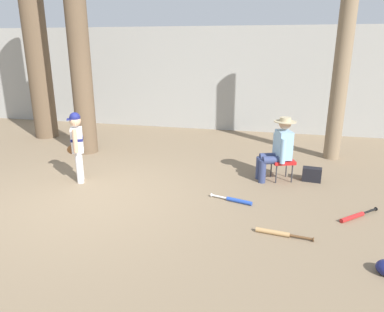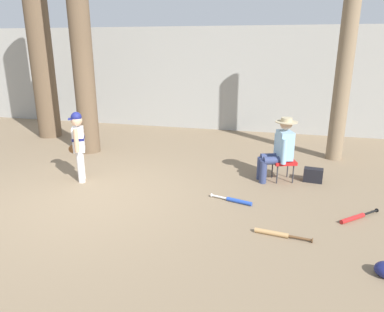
{
  "view_description": "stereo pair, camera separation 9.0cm",
  "coord_description": "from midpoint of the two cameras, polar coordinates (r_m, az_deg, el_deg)",
  "views": [
    {
      "loc": [
        2.89,
        -4.86,
        2.46
      ],
      "look_at": [
        1.63,
        0.45,
        0.75
      ],
      "focal_mm": 33.48,
      "sensor_mm": 36.0,
      "label": 1
    },
    {
      "loc": [
        2.97,
        -4.84,
        2.46
      ],
      "look_at": [
        1.63,
        0.45,
        0.75
      ],
      "focal_mm": 33.48,
      "sensor_mm": 36.0,
      "label": 2
    }
  ],
  "objects": [
    {
      "name": "ground_plane",
      "position": [
        6.18,
        -15.54,
        -6.74
      ],
      "size": [
        60.0,
        60.0,
        0.0
      ],
      "primitive_type": "plane",
      "color": "#7F6B51"
    },
    {
      "name": "young_ballplayer",
      "position": [
        6.86,
        -17.33,
        2.12
      ],
      "size": [
        0.49,
        0.53,
        1.31
      ],
      "color": "white",
      "rests_on": "ground"
    },
    {
      "name": "concrete_back_wall",
      "position": [
        11.02,
        -1.22,
        12.26
      ],
      "size": [
        18.0,
        0.36,
        2.95
      ],
      "primitive_type": "cube",
      "color": "#9E9E99",
      "rests_on": "ground"
    },
    {
      "name": "bat_wood_tan",
      "position": [
        5.04,
        13.74,
        -11.93
      ],
      "size": [
        0.76,
        0.16,
        0.07
      ],
      "color": "tan",
      "rests_on": "ground"
    },
    {
      "name": "handbag_beside_stool",
      "position": [
        7.05,
        19.09,
        -2.9
      ],
      "size": [
        0.36,
        0.22,
        0.26
      ],
      "primitive_type": "cube",
      "rotation": [
        0.0,
        0.0,
        -0.11
      ],
      "color": "black",
      "rests_on": "ground"
    },
    {
      "name": "bat_blue_youth",
      "position": [
        5.89,
        7.44,
        -7.07
      ],
      "size": [
        0.71,
        0.25,
        0.07
      ],
      "color": "#2347AD",
      "rests_on": "ground"
    },
    {
      "name": "tree_far_left",
      "position": [
        10.52,
        -22.55,
        13.6
      ],
      "size": [
        0.97,
        0.97,
        4.95
      ],
      "color": "brown",
      "rests_on": "ground"
    },
    {
      "name": "bat_red_barrel",
      "position": [
        5.85,
        25.0,
        -8.86
      ],
      "size": [
        0.63,
        0.59,
        0.07
      ],
      "color": "red",
      "rests_on": "ground"
    },
    {
      "name": "tree_behind_spectator",
      "position": [
        8.33,
        23.36,
        12.47
      ],
      "size": [
        0.49,
        0.49,
        4.38
      ],
      "color": "#7F6B51",
      "rests_on": "ground"
    },
    {
      "name": "tree_near_player",
      "position": [
        8.57,
        -16.8,
        15.1
      ],
      "size": [
        0.7,
        0.7,
        5.14
      ],
      "color": "brown",
      "rests_on": "ground"
    },
    {
      "name": "folding_stool",
      "position": [
        6.88,
        14.7,
        -0.92
      ],
      "size": [
        0.51,
        0.51,
        0.41
      ],
      "color": "red",
      "rests_on": "ground"
    },
    {
      "name": "seated_spectator",
      "position": [
        6.77,
        14.09,
        1.27
      ],
      "size": [
        0.68,
        0.54,
        1.2
      ],
      "color": "navy",
      "rests_on": "ground"
    }
  ]
}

